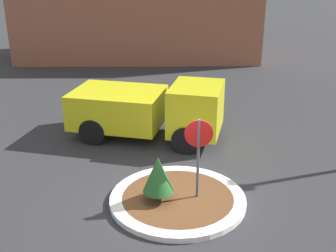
# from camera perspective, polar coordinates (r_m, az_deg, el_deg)

# --- Properties ---
(ground_plane) EXTENTS (120.00, 120.00, 0.00)m
(ground_plane) POSITION_cam_1_polar(r_m,az_deg,el_deg) (10.96, 1.32, -10.19)
(ground_plane) COLOR #2D2D30
(traffic_island) EXTENTS (3.48, 3.48, 0.14)m
(traffic_island) POSITION_cam_1_polar(r_m,az_deg,el_deg) (10.93, 1.32, -9.87)
(traffic_island) COLOR silver
(traffic_island) RESTS_ON ground_plane
(stop_sign) EXTENTS (0.70, 0.07, 2.24)m
(stop_sign) POSITION_cam_1_polar(r_m,az_deg,el_deg) (10.28, 4.15, -2.72)
(stop_sign) COLOR #4C4C51
(stop_sign) RESTS_ON ground_plane
(island_shrub) EXTENTS (0.77, 0.77, 1.19)m
(island_shrub) POSITION_cam_1_polar(r_m,az_deg,el_deg) (10.41, -1.35, -6.56)
(island_shrub) COLOR brown
(island_shrub) RESTS_ON traffic_island
(utility_truck) EXTENTS (5.46, 3.35, 1.96)m
(utility_truck) POSITION_cam_1_polar(r_m,az_deg,el_deg) (14.40, -2.67, 2.38)
(utility_truck) COLOR gold
(utility_truck) RESTS_ON ground_plane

